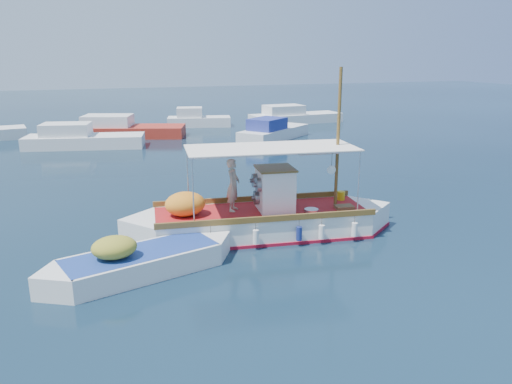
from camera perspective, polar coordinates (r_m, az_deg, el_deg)
name	(u,v)px	position (r m, az deg, el deg)	size (l,w,h in m)	color
ground	(268,231)	(17.27, 1.34, -4.47)	(160.00, 160.00, 0.00)	black
fishing_caique	(260,220)	(16.78, 0.41, -3.24)	(9.23, 3.55, 5.69)	white
dinghy	(140,264)	(14.29, -13.17, -7.99)	(5.62, 2.65, 1.42)	white
bg_boat_nw	(81,140)	(34.70, -19.35, 5.62)	(7.85, 4.06, 1.80)	silver
bg_boat_n	(122,130)	(38.46, -15.05, 6.84)	(8.98, 5.46, 1.80)	#A9291C
bg_boat_ne	(273,133)	(35.98, 1.92, 6.80)	(6.54, 5.65, 1.80)	silver
bg_boat_e	(293,117)	(45.07, 4.29, 8.51)	(8.33, 2.98, 1.80)	silver
bg_boat_far_n	(197,121)	(42.99, -6.74, 8.11)	(5.57, 3.25, 1.80)	silver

